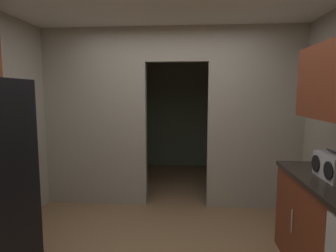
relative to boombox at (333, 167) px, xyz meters
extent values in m
cube|color=#9E998C|center=(-2.59, 1.61, 0.25)|extent=(1.49, 0.12, 2.56)
cube|color=#9E998C|center=(-0.31, 1.61, 0.25)|extent=(1.31, 0.12, 2.56)
cube|color=#9E998C|center=(-1.41, 1.61, 1.29)|extent=(0.88, 0.12, 0.48)
cube|color=slate|center=(-1.50, 3.94, 0.25)|extent=(3.69, 0.10, 2.56)
cube|color=slate|center=(-3.29, 2.78, 0.25)|extent=(0.10, 2.33, 2.56)
cube|color=slate|center=(0.30, 2.78, 0.25)|extent=(0.10, 2.33, 2.56)
cylinder|color=#B7BABC|center=(-0.27, 0.12, -0.54)|extent=(0.01, 0.01, 0.22)
cube|color=#B2B2B7|center=(0.00, 0.00, 0.00)|extent=(0.19, 0.39, 0.21)
cylinder|color=#262626|center=(0.00, 0.00, 0.12)|extent=(0.02, 0.27, 0.02)
cylinder|color=black|center=(-0.10, -0.12, 0.00)|extent=(0.01, 0.15, 0.15)
cylinder|color=black|center=(-0.10, 0.12, 0.00)|extent=(0.01, 0.15, 0.15)
camera|label=1|loc=(-1.20, -2.44, 0.62)|focal=30.37mm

